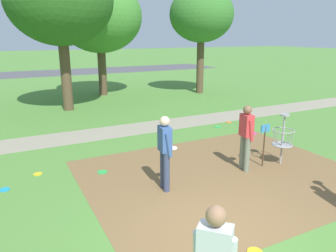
# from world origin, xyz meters

# --- Properties ---
(ground_plane) EXTENTS (160.00, 160.00, 0.00)m
(ground_plane) POSITION_xyz_m (0.00, 0.00, 0.00)
(ground_plane) COLOR #518438
(dirt_tee_pad) EXTENTS (6.69, 5.36, 0.01)m
(dirt_tee_pad) POSITION_xyz_m (1.54, 2.06, 0.00)
(dirt_tee_pad) COLOR brown
(dirt_tee_pad) RESTS_ON ground
(disc_golf_basket) EXTENTS (0.98, 0.58, 1.39)m
(disc_golf_basket) POSITION_xyz_m (3.32, 1.95, 0.75)
(disc_golf_basket) COLOR #9E9EA3
(disc_golf_basket) RESTS_ON ground
(player_foreground_watching) EXTENTS (0.42, 0.48, 1.71)m
(player_foreground_watching) POSITION_xyz_m (-0.10, 2.03, 0.97)
(player_foreground_watching) COLOR #384260
(player_foreground_watching) RESTS_ON ground
(player_waiting_left) EXTENTS (0.42, 0.49, 1.71)m
(player_waiting_left) POSITION_xyz_m (2.22, 2.08, 0.97)
(player_waiting_left) COLOR slate
(player_waiting_left) RESTS_ON ground
(frisbee_near_basket) EXTENTS (0.25, 0.25, 0.02)m
(frisbee_near_basket) POSITION_xyz_m (0.18, -0.64, 0.01)
(frisbee_near_basket) COLOR gold
(frisbee_near_basket) RESTS_ON ground
(frisbee_mid_grass) EXTENTS (0.25, 0.25, 0.02)m
(frisbee_mid_grass) POSITION_xyz_m (4.02, 5.73, 0.01)
(frisbee_mid_grass) COLOR green
(frisbee_mid_grass) RESTS_ON ground
(frisbee_far_left) EXTENTS (0.22, 0.22, 0.02)m
(frisbee_far_left) POSITION_xyz_m (-3.35, 3.65, 0.01)
(frisbee_far_left) COLOR #1E93DB
(frisbee_far_left) RESTS_ON ground
(frisbee_far_right) EXTENTS (0.20, 0.20, 0.02)m
(frisbee_far_right) POSITION_xyz_m (4.82, 6.09, 0.01)
(frisbee_far_right) COLOR orange
(frisbee_far_right) RESTS_ON ground
(frisbee_scattered_a) EXTENTS (0.22, 0.22, 0.02)m
(frisbee_scattered_a) POSITION_xyz_m (-2.58, 4.22, 0.01)
(frisbee_scattered_a) COLOR gold
(frisbee_scattered_a) RESTS_ON ground
(frisbee_scattered_b) EXTENTS (0.26, 0.26, 0.02)m
(frisbee_scattered_b) POSITION_xyz_m (-1.10, 3.59, 0.01)
(frisbee_scattered_b) COLOR green
(frisbee_scattered_b) RESTS_ON ground
(tree_near_left) EXTENTS (3.68, 3.68, 6.10)m
(tree_near_left) POSITION_xyz_m (7.58, 12.60, 4.50)
(tree_near_left) COLOR brown
(tree_near_left) RESTS_ON ground
(tree_mid_left) EXTENTS (4.60, 4.60, 6.82)m
(tree_mid_left) POSITION_xyz_m (-0.45, 11.40, 4.84)
(tree_mid_left) COLOR brown
(tree_mid_left) RESTS_ON ground
(tree_mid_right) EXTENTS (4.71, 4.71, 6.41)m
(tree_mid_right) POSITION_xyz_m (2.17, 14.59, 4.39)
(tree_mid_right) COLOR brown
(tree_mid_right) RESTS_ON ground
(parking_lot_strip) EXTENTS (36.00, 6.00, 0.01)m
(parking_lot_strip) POSITION_xyz_m (0.00, 28.25, 0.00)
(parking_lot_strip) COLOR #4C4C51
(parking_lot_strip) RESTS_ON ground
(gravel_path) EXTENTS (40.00, 1.53, 0.00)m
(gravel_path) POSITION_xyz_m (0.00, 6.97, 0.00)
(gravel_path) COLOR gray
(gravel_path) RESTS_ON ground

